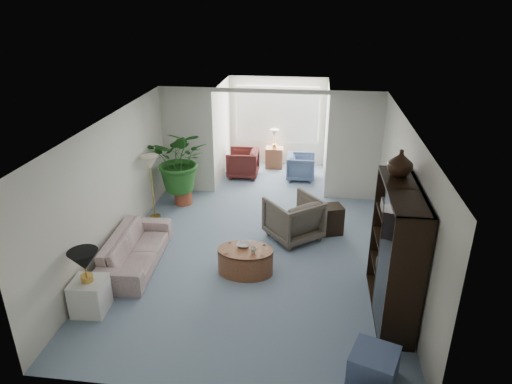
# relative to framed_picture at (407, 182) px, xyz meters

# --- Properties ---
(floor) EXTENTS (6.00, 6.00, 0.00)m
(floor) POSITION_rel_framed_picture_xyz_m (-2.46, 0.10, -1.70)
(floor) COLOR gray
(floor) RESTS_ON ground
(sunroom_floor) EXTENTS (2.60, 2.60, 0.00)m
(sunroom_floor) POSITION_rel_framed_picture_xyz_m (-2.46, 4.20, -1.70)
(sunroom_floor) COLOR gray
(sunroom_floor) RESTS_ON ground
(back_pier_left) EXTENTS (1.20, 0.12, 2.50)m
(back_pier_left) POSITION_rel_framed_picture_xyz_m (-4.36, 3.10, -0.45)
(back_pier_left) COLOR beige
(back_pier_left) RESTS_ON ground
(back_pier_right) EXTENTS (1.20, 0.12, 2.50)m
(back_pier_right) POSITION_rel_framed_picture_xyz_m (-0.56, 3.10, -0.45)
(back_pier_right) COLOR beige
(back_pier_right) RESTS_ON ground
(back_header) EXTENTS (2.60, 0.12, 0.10)m
(back_header) POSITION_rel_framed_picture_xyz_m (-2.46, 3.10, 0.75)
(back_header) COLOR beige
(back_header) RESTS_ON back_pier_left
(window_pane) EXTENTS (2.20, 0.02, 1.50)m
(window_pane) POSITION_rel_framed_picture_xyz_m (-2.46, 5.28, -0.30)
(window_pane) COLOR white
(window_blinds) EXTENTS (2.20, 0.02, 1.50)m
(window_blinds) POSITION_rel_framed_picture_xyz_m (-2.46, 5.25, -0.30)
(window_blinds) COLOR white
(framed_picture) EXTENTS (0.04, 0.50, 0.40)m
(framed_picture) POSITION_rel_framed_picture_xyz_m (0.00, 0.00, 0.00)
(framed_picture) COLOR #BBAF95
(sofa) EXTENTS (0.88, 2.05, 0.59)m
(sofa) POSITION_rel_framed_picture_xyz_m (-4.47, -0.21, -1.41)
(sofa) COLOR beige
(sofa) RESTS_ON ground
(end_table) EXTENTS (0.51, 0.51, 0.53)m
(end_table) POSITION_rel_framed_picture_xyz_m (-4.67, -1.56, -1.43)
(end_table) COLOR white
(end_table) RESTS_ON ground
(table_lamp) EXTENTS (0.44, 0.44, 0.30)m
(table_lamp) POSITION_rel_framed_picture_xyz_m (-4.67, -1.56, -0.82)
(table_lamp) COLOR black
(table_lamp) RESTS_ON end_table
(floor_lamp) EXTENTS (0.36, 0.36, 0.28)m
(floor_lamp) POSITION_rel_framed_picture_xyz_m (-4.75, 1.58, -0.45)
(floor_lamp) COLOR beige
(floor_lamp) RESTS_ON ground
(coffee_table) EXTENTS (0.98, 0.98, 0.45)m
(coffee_table) POSITION_rel_framed_picture_xyz_m (-2.52, -0.25, -1.47)
(coffee_table) COLOR #985937
(coffee_table) RESTS_ON ground
(coffee_bowl) EXTENTS (0.23, 0.23, 0.06)m
(coffee_bowl) POSITION_rel_framed_picture_xyz_m (-2.57, -0.15, -1.22)
(coffee_bowl) COLOR beige
(coffee_bowl) RESTS_ON coffee_table
(coffee_cup) EXTENTS (0.11, 0.11, 0.10)m
(coffee_cup) POSITION_rel_framed_picture_xyz_m (-2.37, -0.35, -1.20)
(coffee_cup) COLOR beige
(coffee_cup) RESTS_ON coffee_table
(wingback_chair) EXTENTS (1.28, 1.28, 0.84)m
(wingback_chair) POSITION_rel_framed_picture_xyz_m (-1.78, 1.07, -1.28)
(wingback_chair) COLOR #645D4F
(wingback_chair) RESTS_ON ground
(side_table_dark) EXTENTS (0.58, 0.52, 0.58)m
(side_table_dark) POSITION_rel_framed_picture_xyz_m (-1.08, 1.37, -1.41)
(side_table_dark) COLOR black
(side_table_dark) RESTS_ON ground
(entertainment_cabinet) EXTENTS (0.48, 1.79, 1.99)m
(entertainment_cabinet) POSITION_rel_framed_picture_xyz_m (-0.23, -0.97, -0.70)
(entertainment_cabinet) COLOR black
(entertainment_cabinet) RESTS_ON ground
(cabinet_urn) EXTENTS (0.37, 0.37, 0.38)m
(cabinet_urn) POSITION_rel_framed_picture_xyz_m (-0.23, -0.47, 0.49)
(cabinet_urn) COLOR black
(cabinet_urn) RESTS_ON entertainment_cabinet
(ottoman) EXTENTS (0.69, 0.69, 0.43)m
(ottoman) POSITION_rel_framed_picture_xyz_m (-0.61, -2.43, -1.48)
(ottoman) COLOR slate
(ottoman) RESTS_ON ground
(plant_pot) EXTENTS (0.40, 0.40, 0.32)m
(plant_pot) POSITION_rel_framed_picture_xyz_m (-4.33, 2.37, -1.54)
(plant_pot) COLOR #9F4A2E
(plant_pot) RESTS_ON ground
(house_plant) EXTENTS (1.31, 1.13, 1.45)m
(house_plant) POSITION_rel_framed_picture_xyz_m (-4.33, 2.37, -0.65)
(house_plant) COLOR #266221
(house_plant) RESTS_ON plant_pot
(sunroom_chair_blue) EXTENTS (0.72, 0.70, 0.65)m
(sunroom_chair_blue) POSITION_rel_framed_picture_xyz_m (-1.75, 4.20, -1.38)
(sunroom_chair_blue) COLOR slate
(sunroom_chair_blue) RESTS_ON ground
(sunroom_chair_maroon) EXTENTS (0.80, 0.78, 0.72)m
(sunroom_chair_maroon) POSITION_rel_framed_picture_xyz_m (-3.25, 4.20, -1.34)
(sunroom_chair_maroon) COLOR #58221E
(sunroom_chair_maroon) RESTS_ON ground
(sunroom_table) EXTENTS (0.46, 0.36, 0.56)m
(sunroom_table) POSITION_rel_framed_picture_xyz_m (-2.50, 4.95, -1.42)
(sunroom_table) COLOR #985937
(sunroom_table) RESTS_ON ground
(shelf_clutter) EXTENTS (0.30, 1.21, 1.06)m
(shelf_clutter) POSITION_rel_framed_picture_xyz_m (-0.28, -1.07, -0.61)
(shelf_clutter) COLOR #4B4946
(shelf_clutter) RESTS_ON entertainment_cabinet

